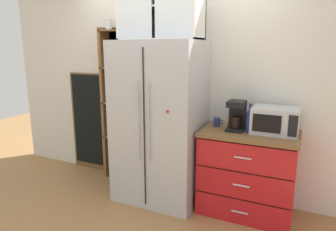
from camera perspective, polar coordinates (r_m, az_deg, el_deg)
ground_plane at (r=3.66m, az=-1.44°, el=-15.09°), size 10.73×10.73×0.00m
wall_back_cream at (r=3.63m, az=1.30°, el=5.84°), size 5.03×0.10×2.55m
refrigerator at (r=3.34m, az=-1.55°, el=-1.34°), size 0.94×0.73×1.80m
pantry_shelf_column at (r=3.94m, az=-9.04°, el=2.51°), size 0.47×0.24×2.06m
counter_cabinet at (r=3.26m, az=14.95°, el=-10.54°), size 0.97×0.59×0.89m
microwave at (r=3.10m, az=19.89°, el=-0.91°), size 0.44×0.33×0.26m
coffee_maker at (r=3.11m, az=13.04°, el=0.03°), size 0.17×0.20×0.31m
mug_navy at (r=3.24m, az=9.41°, el=-1.24°), size 0.11×0.07×0.10m
bottle_cobalt at (r=3.05m, az=15.43°, el=-0.81°), size 0.07×0.07×0.30m
upper_cabinet at (r=3.31m, az=-1.29°, el=19.98°), size 0.90×0.32×0.67m
chalkboard_menu at (r=4.35m, az=-14.75°, el=-1.20°), size 0.60×0.04×1.38m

